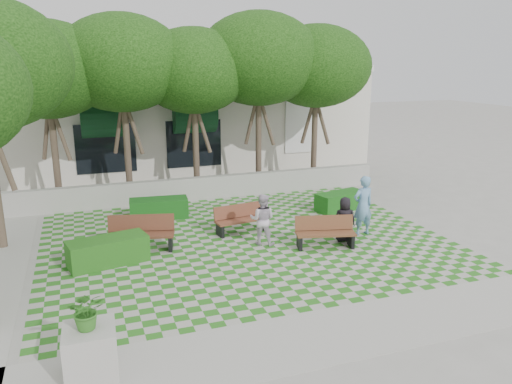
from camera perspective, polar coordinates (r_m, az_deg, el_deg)
name	(u,v)px	position (r m, az deg, el deg)	size (l,w,h in m)	color
ground	(257,253)	(14.56, 0.14, -6.93)	(90.00, 90.00, 0.00)	gray
lawn	(246,241)	(15.44, -1.13, -5.62)	(12.00, 12.00, 0.00)	#2B721E
sidewalk_south	(335,333)	(10.70, 9.03, -15.64)	(16.00, 2.00, 0.01)	#9E9B93
retaining_wall	(205,188)	(20.09, -5.87, 0.49)	(15.00, 0.36, 0.90)	#9E9B93
bench_east	(325,233)	(14.99, 7.90, -4.62)	(1.84, 1.00, 0.92)	brown
bench_mid	(240,219)	(16.11, -1.79, -3.15)	(1.76, 0.80, 0.89)	brown
bench_west	(141,234)	(15.00, -13.02, -4.68)	(2.02, 1.09, 1.01)	#532B1C
hedge_east	(341,201)	(18.76, 9.63, -1.04)	(1.92, 0.77, 0.67)	#154F15
hedge_midleft	(159,208)	(17.89, -11.03, -1.85)	(2.00, 0.80, 0.70)	#134916
hedge_west	(108,251)	(14.25, -16.56, -6.49)	(2.10, 0.84, 0.73)	#1D5216
planter_front	(90,341)	(9.55, -18.46, -15.86)	(0.93, 0.93, 1.59)	#9E9B93
person_blue	(363,206)	(16.09, 12.13, -1.53)	(0.70, 0.46, 1.92)	#6B9AC3
person_dark	(345,219)	(15.47, 10.10, -3.10)	(0.68, 0.44, 1.40)	black
person_white	(262,219)	(14.95, 0.73, -3.15)	(0.76, 0.60, 1.57)	silver
tree_row	(153,67)	(18.88, -11.72, 13.86)	(17.70, 13.40, 7.41)	#47382B
building	(185,115)	(27.52, -8.09, 8.67)	(18.00, 8.92, 5.15)	beige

